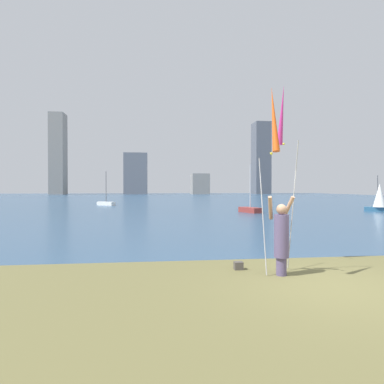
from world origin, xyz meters
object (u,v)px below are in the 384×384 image
person (281,236)px  kite_flag_left (273,123)px  sailboat_2 (106,203)px  bag (238,266)px  sailboat_5 (379,198)px  kite_flag_right (282,120)px  sailboat_1 (250,209)px

person → kite_flag_left: bearing=-124.5°
person → sailboat_2: (-8.74, 32.00, -0.67)m
bag → sailboat_2: size_ratio=0.05×
bag → sailboat_2: (-7.87, 31.35, 0.17)m
person → sailboat_5: bearing=53.6°
sailboat_2 → person: bearing=-74.7°
person → sailboat_2: 33.18m
bag → sailboat_5: (17.68, 18.55, 1.12)m
kite_flag_left → kite_flag_right: kite_flag_right is taller
sailboat_2 → sailboat_5: (25.55, -12.80, 0.95)m
person → sailboat_5: size_ratio=0.59×
person → kite_flag_right: 3.14m
sailboat_5 → kite_flag_left: bearing=-131.1°
bag → kite_flag_right: bearing=12.1°
kite_flag_right → bag: (-1.26, -0.27, -3.81)m
sailboat_5 → person: bearing=-131.2°
bag → sailboat_5: size_ratio=0.07×
kite_flag_left → sailboat_2: bearing=104.4°
person → sailboat_1: sailboat_1 is taller
kite_flag_right → sailboat_2: (-9.12, 31.08, -3.65)m
person → kite_flag_right: kite_flag_right is taller
kite_flag_left → sailboat_5: 26.22m
kite_flag_left → sailboat_1: bearing=74.6°
sailboat_1 → sailboat_5: size_ratio=1.27×
bag → sailboat_2: bearing=104.1°
sailboat_1 → sailboat_5: sailboat_1 is taller
kite_flag_right → sailboat_2: size_ratio=1.18×
kite_flag_left → bag: kite_flag_left is taller
sailboat_5 → bag: bearing=-133.6°
kite_flag_left → kite_flag_right: size_ratio=0.91×
kite_flag_right → sailboat_5: (16.42, 18.28, -2.69)m
kite_flag_left → bag: size_ratio=19.86×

